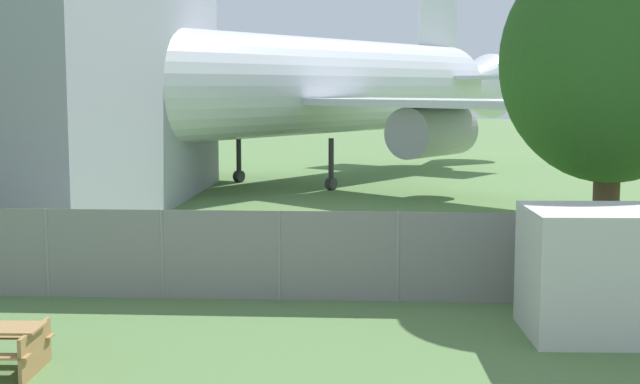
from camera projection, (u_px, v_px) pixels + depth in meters
perimeter_fence at (398, 257)px, 18.96m from camera, size 56.07×0.07×1.95m
airplane at (265, 87)px, 39.75m from camera, size 31.80×39.35×13.82m
portable_cabin at (631, 272)px, 16.39m from camera, size 3.91×2.43×2.36m
tree_left_of_cabin at (611, 63)px, 21.57m from camera, size 5.38×5.38×8.15m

